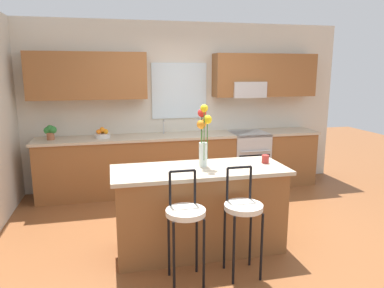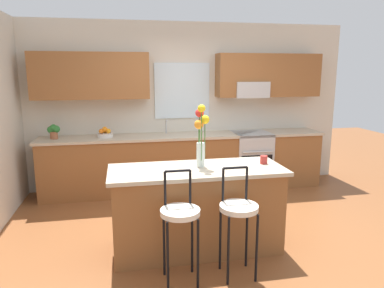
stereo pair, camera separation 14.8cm
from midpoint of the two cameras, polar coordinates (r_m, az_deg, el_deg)
ground_plane at (r=4.43m, az=2.18°, el=-14.14°), size 14.00×14.00×0.00m
back_wall_assembly at (r=5.95m, az=-2.54°, el=7.61°), size 5.60×0.50×2.70m
counter_run at (r=5.83m, az=-2.18°, el=-2.88°), size 4.56×0.64×0.92m
sink_faucet at (r=5.81m, az=-5.27°, el=3.01°), size 0.02×0.13×0.23m
oven_range at (r=6.11m, az=8.17°, el=-2.37°), size 0.60×0.64×0.92m
kitchen_island at (r=3.91m, az=0.10°, el=-10.32°), size 1.85×0.72×0.92m
bar_stool_near at (r=3.28m, az=-2.36°, el=-11.59°), size 0.36×0.36×1.04m
bar_stool_middle at (r=3.41m, az=6.92°, el=-10.70°), size 0.36×0.36×1.04m
flower_vase at (r=3.75m, az=0.72°, el=1.77°), size 0.16×0.18×0.67m
mug_ceramic at (r=4.02m, az=10.60°, el=-2.39°), size 0.08×0.08×0.09m
fruit_bowl_oranges at (r=5.64m, az=-14.85°, el=1.53°), size 0.24×0.24×0.16m
potted_plant_small at (r=5.70m, az=-22.39°, el=1.87°), size 0.19×0.13×0.22m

